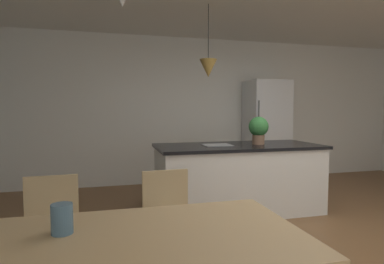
{
  "coord_description": "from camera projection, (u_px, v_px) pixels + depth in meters",
  "views": [
    {
      "loc": [
        -1.94,
        -2.63,
        1.36
      ],
      "look_at": [
        -1.12,
        0.52,
        1.14
      ],
      "focal_mm": 29.84,
      "sensor_mm": 36.0,
      "label": 1
    }
  ],
  "objects": [
    {
      "name": "kitchen_island",
      "position": [
        238.0,
        177.0,
        4.27
      ],
      "size": [
        2.19,
        0.96,
        0.91
      ],
      "color": "white",
      "rests_on": "ground_plane"
    },
    {
      "name": "potted_plant_on_island",
      "position": [
        259.0,
        129.0,
        4.3
      ],
      "size": [
        0.27,
        0.27,
        0.37
      ],
      "color": "#8C664C",
      "rests_on": "kitchen_island"
    },
    {
      "name": "chair_far_left",
      "position": [
        51.0,
        233.0,
        2.3
      ],
      "size": [
        0.42,
        0.42,
        0.87
      ],
      "color": "tan",
      "rests_on": "ground_plane"
    },
    {
      "name": "vase_on_dining_table",
      "position": [
        62.0,
        219.0,
        1.64
      ],
      "size": [
        0.11,
        0.11,
        0.15
      ],
      "color": "slate",
      "rests_on": "dining_table"
    },
    {
      "name": "dining_table",
      "position": [
        115.0,
        251.0,
        1.57
      ],
      "size": [
        1.93,
        0.96,
        0.73
      ],
      "color": "tan",
      "rests_on": "ground_plane"
    },
    {
      "name": "refrigerator",
      "position": [
        266.0,
        131.0,
        6.05
      ],
      "size": [
        0.74,
        0.67,
        1.91
      ],
      "color": "silver",
      "rests_on": "ground_plane"
    },
    {
      "name": "wall_back_kitchen",
      "position": [
        212.0,
        111.0,
        6.17
      ],
      "size": [
        10.0,
        0.12,
        2.7
      ],
      "primitive_type": "cube",
      "color": "white",
      "rests_on": "ground_plane"
    },
    {
      "name": "chair_far_right",
      "position": [
        169.0,
        223.0,
        2.52
      ],
      "size": [
        0.43,
        0.43,
        0.87
      ],
      "color": "tan",
      "rests_on": "ground_plane"
    },
    {
      "name": "ground_plane",
      "position": [
        316.0,
        252.0,
        3.12
      ],
      "size": [
        10.0,
        8.4,
        0.04
      ],
      "primitive_type": "cube",
      "color": "brown"
    },
    {
      "name": "pendant_over_island_main",
      "position": [
        208.0,
        68.0,
        4.07
      ],
      "size": [
        0.22,
        0.22,
        0.92
      ],
      "color": "black"
    }
  ]
}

